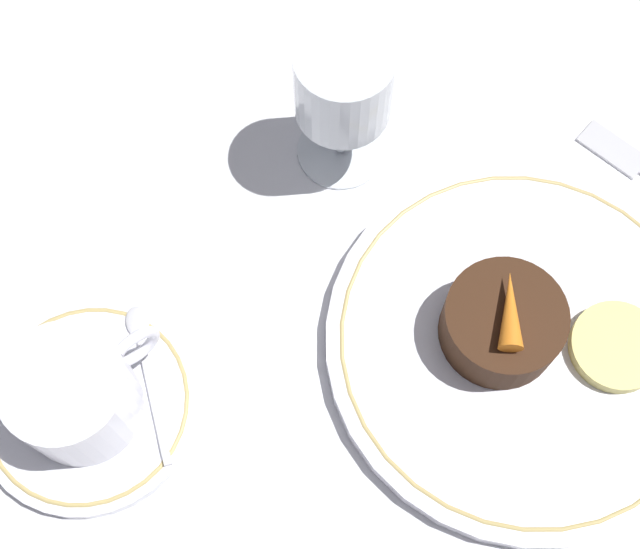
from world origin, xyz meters
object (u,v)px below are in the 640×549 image
Objects in this scene: dinner_plate at (523,343)px; wine_glass at (343,91)px; dessert_cake at (502,324)px; coffee_cup at (74,394)px.

dinner_plate is 2.28× the size of wine_glass.
dinner_plate is 3.36× the size of dessert_cake.
dinner_plate is 0.20m from wine_glass.
wine_glass reaches higher than dinner_plate.
dessert_cake is (-0.01, -0.18, -0.05)m from wine_glass.
coffee_cup is at bearing 149.15° from dinner_plate.
coffee_cup is 0.27m from dessert_cake.
coffee_cup is 0.89× the size of wine_glass.
wine_glass is at bearing 85.54° from dessert_cake.
dinner_plate is 0.29m from coffee_cup.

